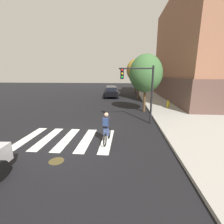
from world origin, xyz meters
TOP-DOWN VIEW (x-y plane):
  - ground_plane at (0.00, 0.00)m, footprint 120.00×120.00m
  - crosswalk_stripes at (-0.12, 0.00)m, footprint 5.14×3.25m
  - manhole_cover at (0.29, -2.30)m, footprint 0.64×0.64m
  - sedan_mid at (0.83, 17.09)m, footprint 2.47×4.90m
  - sedan_far at (0.30, 21.41)m, footprint 2.09×4.42m
  - cyclist at (2.20, -0.30)m, footprint 0.38×1.71m
  - traffic_light_near at (4.20, 3.41)m, footprint 2.47×0.28m
  - fire_hydrant at (7.67, 8.77)m, footprint 0.33×0.22m
  - street_tree_near at (4.99, 7.23)m, footprint 3.06×3.06m
  - street_tree_mid at (5.03, 16.03)m, footprint 2.95×2.95m
  - street_tree_far at (5.03, 23.80)m, footprint 3.68×3.68m

SIDE VIEW (x-z plane):
  - ground_plane at x=0.00m, z-range 0.00..0.00m
  - manhole_cover at x=0.29m, z-range 0.00..0.01m
  - crosswalk_stripes at x=-0.12m, z-range 0.00..0.01m
  - fire_hydrant at x=7.67m, z-range 0.14..0.92m
  - sedan_far at x=0.30m, z-range 0.02..1.55m
  - cyclist at x=2.20m, z-range 0.00..1.69m
  - sedan_mid at x=0.83m, z-range 0.03..1.68m
  - traffic_light_near at x=4.20m, z-range 0.76..4.96m
  - street_tree_mid at x=5.03m, z-range 0.92..6.17m
  - street_tree_near at x=4.99m, z-range 0.95..6.40m
  - street_tree_far at x=5.03m, z-range 1.15..7.70m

